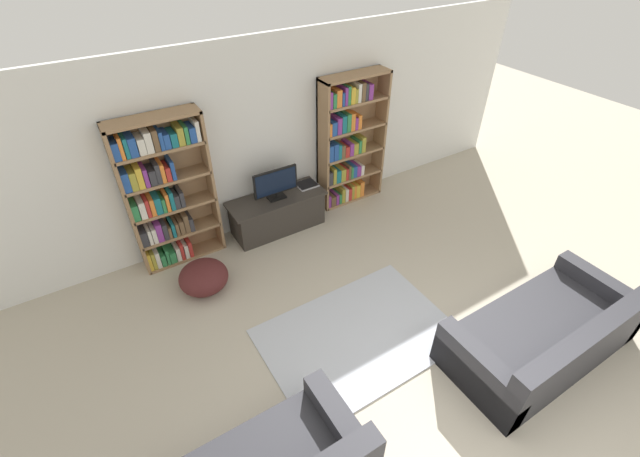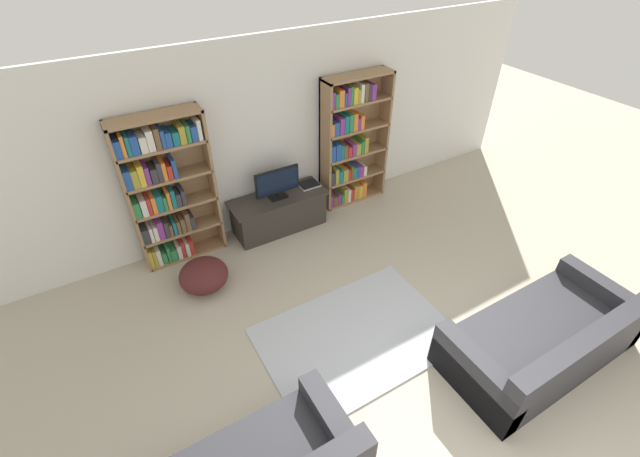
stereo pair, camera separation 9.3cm
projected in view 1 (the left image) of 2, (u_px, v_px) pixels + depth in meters
wall_back at (265, 137)px, 5.71m from camera, size 8.80×0.06×2.60m
bookshelf_left at (164, 193)px, 5.16m from camera, size 1.05×0.30×1.97m
bookshelf_right at (347, 143)px, 6.30m from camera, size 1.05×0.30×1.97m
tv_stand at (277, 213)px, 6.10m from camera, size 1.37×0.52×0.53m
television at (276, 184)px, 5.79m from camera, size 0.64×0.16×0.44m
laptop at (307, 185)px, 6.18m from camera, size 0.29×0.25×0.03m
area_rug at (358, 336)px, 4.71m from camera, size 2.06×1.42×0.02m
couch_right_sofa at (545, 336)px, 4.41m from camera, size 2.08×0.99×0.75m
beanbag_ottoman at (204, 277)px, 5.20m from camera, size 0.60×0.60×0.36m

